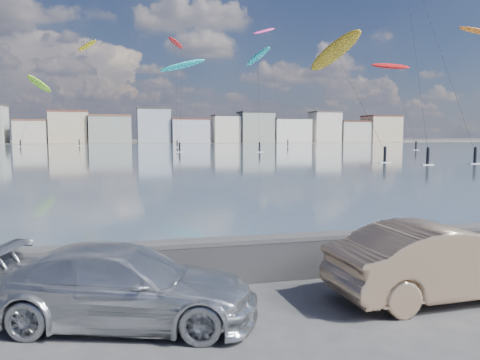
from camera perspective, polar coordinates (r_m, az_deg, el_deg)
ground at (r=8.21m, az=0.09°, el=-18.38°), size 700.00×700.00×0.00m
bay_water at (r=98.84m, az=-13.14°, el=3.47°), size 500.00×177.00×0.00m
far_shore_strip at (r=207.31m, az=-13.73°, el=4.46°), size 500.00×60.00×0.00m
seawall at (r=10.51m, az=-3.60°, el=-9.62°), size 400.00×0.36×1.08m
far_buildings at (r=193.32m, az=-13.34°, el=6.19°), size 240.79×13.26×14.60m
car_silver at (r=8.68m, az=-13.98°, el=-12.34°), size 5.10×3.28×1.37m
car_champagne at (r=10.48m, az=23.42°, el=-9.05°), size 4.74×1.80×1.54m
kitesurfer_1 at (r=125.15m, az=27.04°, el=15.70°), size 9.36×12.81×28.47m
kitesurfer_3 at (r=150.72m, az=-23.30°, el=10.63°), size 8.17×14.65×20.94m
kitesurfer_4 at (r=99.58m, az=-7.03°, el=13.60°), size 9.81×9.66×19.52m
kitesurfer_9 at (r=147.28m, az=2.99°, el=17.40°), size 7.96×15.40×36.22m
kitesurfer_10 at (r=64.20m, az=11.58°, el=14.99°), size 6.75×11.81×17.02m
kitesurfer_12 at (r=101.01m, az=2.20°, el=14.67°), size 5.64×14.93×21.61m
kitesurfer_14 at (r=168.17m, az=-18.16°, el=15.17°), size 8.27×20.81×34.35m
kitesurfer_15 at (r=143.75m, az=-7.84°, el=16.09°), size 6.82×20.85×31.72m
kitesurfer_17 at (r=123.30m, az=17.88°, el=12.97°), size 8.76×19.28×21.72m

